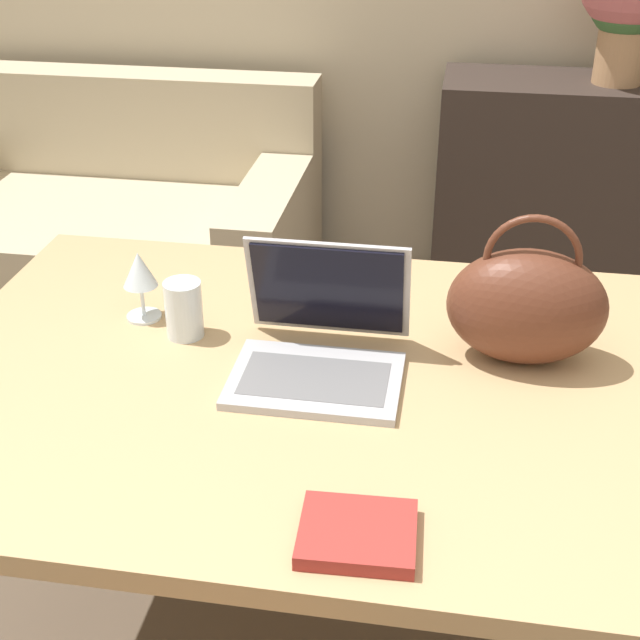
{
  "coord_description": "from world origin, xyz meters",
  "views": [
    {
      "loc": [
        0.22,
        -0.68,
        1.66
      ],
      "look_at": [
        -0.01,
        0.72,
        0.87
      ],
      "focal_mm": 50.0,
      "sensor_mm": 36.0,
      "label": 1
    }
  ],
  "objects_px": {
    "couch": "(111,233)",
    "drinking_glass": "(184,309)",
    "wine_glass": "(140,273)",
    "handbag": "(527,305)",
    "laptop": "(322,336)"
  },
  "relations": [
    {
      "from": "wine_glass",
      "to": "handbag",
      "type": "xyz_separation_m",
      "value": [
        0.78,
        -0.04,
        0.01
      ]
    },
    {
      "from": "drinking_glass",
      "to": "handbag",
      "type": "distance_m",
      "value": 0.67
    },
    {
      "from": "laptop",
      "to": "wine_glass",
      "type": "height_order",
      "value": "laptop"
    },
    {
      "from": "laptop",
      "to": "drinking_glass",
      "type": "bearing_deg",
      "value": 167.34
    },
    {
      "from": "drinking_glass",
      "to": "handbag",
      "type": "height_order",
      "value": "handbag"
    },
    {
      "from": "couch",
      "to": "laptop",
      "type": "relative_size",
      "value": 4.77
    },
    {
      "from": "couch",
      "to": "drinking_glass",
      "type": "distance_m",
      "value": 1.76
    },
    {
      "from": "laptop",
      "to": "drinking_glass",
      "type": "relative_size",
      "value": 2.66
    },
    {
      "from": "couch",
      "to": "handbag",
      "type": "height_order",
      "value": "handbag"
    },
    {
      "from": "drinking_glass",
      "to": "handbag",
      "type": "xyz_separation_m",
      "value": [
        0.67,
        0.02,
        0.06
      ]
    },
    {
      "from": "laptop",
      "to": "drinking_glass",
      "type": "height_order",
      "value": "laptop"
    },
    {
      "from": "laptop",
      "to": "couch",
      "type": "bearing_deg",
      "value": 124.91
    },
    {
      "from": "handbag",
      "to": "drinking_glass",
      "type": "bearing_deg",
      "value": -178.5
    },
    {
      "from": "laptop",
      "to": "wine_glass",
      "type": "distance_m",
      "value": 0.42
    },
    {
      "from": "handbag",
      "to": "laptop",
      "type": "bearing_deg",
      "value": -167.61
    }
  ]
}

